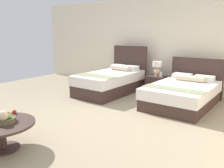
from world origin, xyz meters
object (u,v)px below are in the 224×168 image
Objects in this scene: coffee_table at (2,129)px; fruit_bowl at (4,118)px; bed_near_corner at (183,93)px; bed_near_window at (111,81)px; loose_apple at (14,112)px; vase at (161,74)px; nightstand at (156,84)px; table_lamp at (157,67)px.

fruit_bowl reaches higher than coffee_table.
fruit_bowl is (-1.45, -3.73, 0.19)m from bed_near_corner.
bed_near_corner is (2.14, -0.00, -0.05)m from bed_near_window.
coffee_table is at bearing -113.37° from fruit_bowl.
loose_apple is at bearing -82.19° from bed_near_window.
vase reaches higher than loose_apple.
bed_near_corner is 15.20× the size of vase.
bed_near_window is 3.46m from loose_apple.
fruit_bowl is at bearing 66.63° from coffee_table.
nightstand is 1.44× the size of fruit_bowl.
bed_near_window reaches higher than coffee_table.
bed_near_corner is 1.20m from vase.
bed_near_corner is 3.81m from loose_apple.
bed_near_corner is 4.92× the size of table_lamp.
vase is at bearing 82.94° from coffee_table.
coffee_table is (-0.40, -4.56, -0.43)m from table_lamp.
loose_apple is (-0.60, -4.20, 0.21)m from nightstand.
coffee_table is (-1.47, -3.76, 0.04)m from bed_near_corner.
loose_apple is (-0.60, -4.22, -0.30)m from table_lamp.
vase is at bearing -21.50° from table_lamp.
vase is 0.15× the size of coffee_table.
bed_near_window is 1.33m from nightstand.
fruit_bowl is (-0.39, -4.50, 0.24)m from nightstand.
nightstand is at bearing 35.74° from bed_near_window.
nightstand is at bearing 165.30° from vase.
bed_near_window is 2.14m from bed_near_corner.
coffee_table is at bearing -95.07° from table_lamp.
bed_near_window reaches higher than loose_apple.
loose_apple is at bearing -115.98° from bed_near_corner.
loose_apple is at bearing -100.31° from vase.
table_lamp reaches higher than fruit_bowl.
table_lamp reaches higher than loose_apple.
bed_near_corner is 4.19× the size of nightstand.
bed_near_window is at bearing 100.06° from coffee_table.
vase is 1.94× the size of loose_apple.
nightstand is 0.51m from table_lamp.
vase is at bearing 79.69° from loose_apple.
coffee_table is at bearing -111.30° from bed_near_corner.
table_lamp is 3.09× the size of vase.
table_lamp is at bearing 143.23° from bed_near_corner.
coffee_table is (-0.40, -4.54, 0.08)m from nightstand.
nightstand is 0.53× the size of coffee_table.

